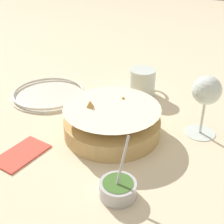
{
  "coord_description": "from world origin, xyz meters",
  "views": [
    {
      "loc": [
        -0.6,
        -0.29,
        0.45
      ],
      "look_at": [
        -0.01,
        0.04,
        0.06
      ],
      "focal_mm": 50.0,
      "sensor_mm": 36.0,
      "label": 1
    }
  ],
  "objects": [
    {
      "name": "food_basket",
      "position": [
        -0.01,
        0.04,
        0.03
      ],
      "size": [
        0.25,
        0.25,
        0.1
      ],
      "color": "tan",
      "rests_on": "ground_plane"
    },
    {
      "name": "sauce_cup",
      "position": [
        -0.2,
        -0.08,
        0.02
      ],
      "size": [
        0.08,
        0.07,
        0.12
      ],
      "color": "#B7B7BC",
      "rests_on": "ground_plane"
    },
    {
      "name": "side_plate",
      "position": [
        0.08,
        0.32,
        0.01
      ],
      "size": [
        0.24,
        0.24,
        0.01
      ],
      "color": "silver",
      "rests_on": "ground_plane"
    },
    {
      "name": "wine_glass",
      "position": [
        0.1,
        -0.16,
        0.12
      ],
      "size": [
        0.08,
        0.08,
        0.16
      ],
      "color": "silver",
      "rests_on": "ground_plane"
    },
    {
      "name": "napkin",
      "position": [
        -0.19,
        0.18,
        0.0
      ],
      "size": [
        0.13,
        0.08,
        0.01
      ],
      "color": "#DB4C3D",
      "rests_on": "ground_plane"
    },
    {
      "name": "beer_mug",
      "position": [
        0.23,
        0.06,
        0.04
      ],
      "size": [
        0.12,
        0.08,
        0.09
      ],
      "color": "silver",
      "rests_on": "ground_plane"
    },
    {
      "name": "ground_plane",
      "position": [
        0.0,
        0.0,
        0.0
      ],
      "size": [
        4.0,
        4.0,
        0.0
      ],
      "primitive_type": "plane",
      "color": "beige"
    }
  ]
}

